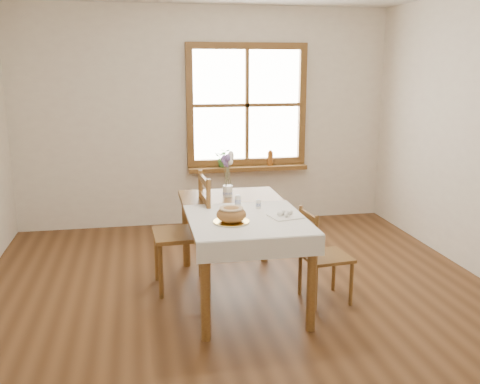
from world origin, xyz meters
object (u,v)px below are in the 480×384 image
(bread_plate, at_px, (231,222))
(flower_vase, at_px, (228,192))
(chair_left, at_px, (181,232))
(chair_right, at_px, (326,255))
(dining_table, at_px, (240,219))

(bread_plate, distance_m, flower_vase, 0.85)
(chair_left, distance_m, chair_right, 1.26)
(dining_table, xyz_separation_m, chair_right, (0.67, -0.26, -0.27))
(flower_vase, bearing_deg, chair_right, -45.01)
(chair_left, height_order, chair_right, chair_left)
(dining_table, height_order, chair_right, chair_right)
(dining_table, relative_size, flower_vase, 16.15)
(chair_left, xyz_separation_m, bread_plate, (0.33, -0.64, 0.26))
(dining_table, relative_size, bread_plate, 6.05)
(dining_table, xyz_separation_m, flower_vase, (-0.03, 0.45, 0.13))
(bread_plate, bearing_deg, chair_left, 117.51)
(flower_vase, bearing_deg, dining_table, -86.33)
(dining_table, bearing_deg, flower_vase, 93.67)
(flower_vase, bearing_deg, bread_plate, -97.71)
(chair_right, bearing_deg, chair_left, 60.63)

